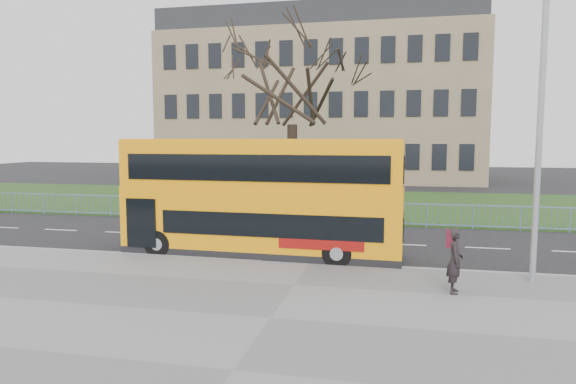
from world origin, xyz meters
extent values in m
plane|color=black|center=(0.00, 0.00, 0.00)|extent=(120.00, 120.00, 0.00)
cube|color=slate|center=(0.00, -6.75, 0.06)|extent=(80.00, 10.50, 0.12)
cube|color=gray|center=(0.00, -1.55, 0.07)|extent=(80.00, 0.20, 0.14)
cube|color=#213914|center=(0.00, 14.30, 0.04)|extent=(80.00, 15.40, 0.08)
cube|color=#7D6E4F|center=(-5.00, 35.00, 7.00)|extent=(30.00, 15.00, 14.00)
cube|color=#FF9D0A|center=(-1.89, -0.50, 1.22)|extent=(9.60, 2.52, 1.77)
cube|color=#FF9D0A|center=(-1.89, -0.50, 2.26)|extent=(9.60, 2.52, 0.31)
cube|color=#FF9D0A|center=(-1.89, -0.50, 3.20)|extent=(9.55, 2.47, 1.59)
cube|color=black|center=(-1.37, -1.66, 1.29)|extent=(7.36, 0.23, 0.77)
cube|color=black|center=(-1.92, -1.63, 3.12)|extent=(8.78, 0.26, 0.86)
cylinder|color=black|center=(-5.32, -1.44, 0.47)|extent=(0.95, 0.28, 0.95)
cylinder|color=black|center=(0.86, -1.60, 0.47)|extent=(0.95, 0.28, 0.95)
imported|color=black|center=(4.16, -3.96, 0.96)|extent=(0.45, 0.65, 1.69)
cylinder|color=#9A9DA2|center=(6.39, -2.42, 4.25)|extent=(0.17, 0.17, 8.27)
camera|label=1|loc=(2.71, -17.41, 4.08)|focal=32.00mm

